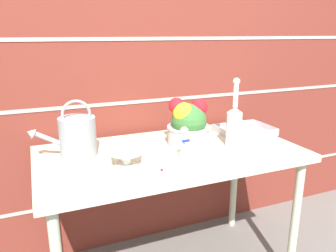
# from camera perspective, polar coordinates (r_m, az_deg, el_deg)

# --- Properties ---
(brick_wall) EXTENTS (3.60, 0.08, 2.20)m
(brick_wall) POSITION_cam_1_polar(r_m,az_deg,el_deg) (1.97, -4.52, 9.69)
(brick_wall) COLOR maroon
(brick_wall) RESTS_ON ground_plane
(patio_table) EXTENTS (1.31, 0.69, 0.74)m
(patio_table) POSITION_cam_1_polar(r_m,az_deg,el_deg) (1.68, 0.45, -6.58)
(patio_table) COLOR beige
(patio_table) RESTS_ON ground_plane
(watering_can) EXTENTS (0.32, 0.17, 0.27)m
(watering_can) POSITION_cam_1_polar(r_m,az_deg,el_deg) (1.62, -15.58, -1.61)
(watering_can) COLOR #93999E
(watering_can) RESTS_ON patio_table
(crystal_pedestal_bowl) EXTENTS (0.15, 0.15, 0.12)m
(crystal_pedestal_bowl) POSITION_cam_1_polar(r_m,az_deg,el_deg) (1.45, -7.32, -3.97)
(crystal_pedestal_bowl) COLOR silver
(crystal_pedestal_bowl) RESTS_ON patio_table
(flower_planter) EXTENTS (0.23, 0.23, 0.25)m
(flower_planter) POSITION_cam_1_polar(r_m,az_deg,el_deg) (1.72, 3.55, 0.36)
(flower_planter) COLOR #BCBCC1
(flower_planter) RESTS_ON patio_table
(glass_decanter) EXTENTS (0.08, 0.08, 0.36)m
(glass_decanter) POSITION_cam_1_polar(r_m,az_deg,el_deg) (1.72, 11.44, 0.39)
(glass_decanter) COLOR silver
(glass_decanter) RESTS_ON patio_table
(figurine_vase) EXTENTS (0.07, 0.07, 0.17)m
(figurine_vase) POSITION_cam_1_polar(r_m,az_deg,el_deg) (1.48, 2.81, -3.93)
(figurine_vase) COLOR white
(figurine_vase) RESTS_ON patio_table
(wire_tray) EXTENTS (0.31, 0.24, 0.04)m
(wire_tray) POSITION_cam_1_polar(r_m,az_deg,el_deg) (1.99, 13.19, -0.92)
(wire_tray) COLOR #B7B7BC
(wire_tray) RESTS_ON patio_table
(fallen_petal) EXTENTS (0.01, 0.01, 0.01)m
(fallen_petal) POSITION_cam_1_polar(r_m,az_deg,el_deg) (1.42, -1.10, -7.64)
(fallen_petal) COLOR red
(fallen_petal) RESTS_ON patio_table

